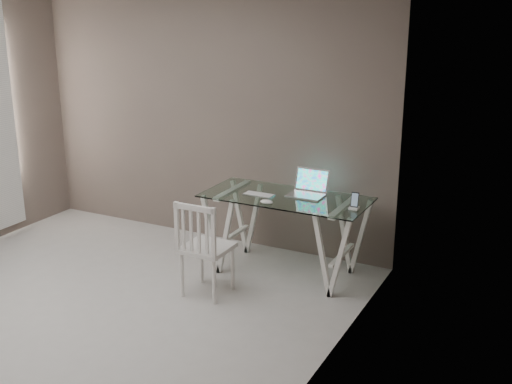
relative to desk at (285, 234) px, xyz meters
The scene contains 7 objects.
room 2.47m from the desk, 124.77° to the right, with size 4.50×4.52×2.71m.
desk is the anchor object (origin of this frame).
chair 0.87m from the desk, 118.93° to the right, with size 0.39×0.39×0.86m.
laptop 0.47m from the desk, 45.07° to the left, with size 0.32×0.29×0.22m.
keyboard 0.44m from the desk, 164.69° to the right, with size 0.28×0.12×0.01m, color silver.
mouse 0.47m from the desk, 102.86° to the right, with size 0.12×0.07×0.04m, color silver.
phone_dock 0.78m from the desk, ahead, with size 0.08×0.08×0.15m.
Camera 1 is at (3.39, -3.31, 2.48)m, focal length 45.00 mm.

